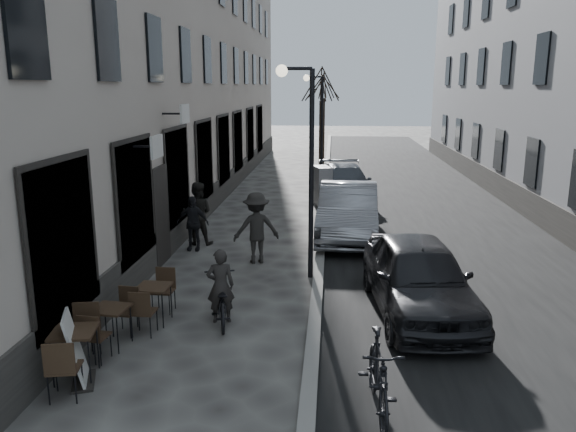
# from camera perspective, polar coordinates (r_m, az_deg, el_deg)

# --- Properties ---
(ground) EXTENTS (120.00, 120.00, 0.00)m
(ground) POSITION_cam_1_polar(r_m,az_deg,el_deg) (8.56, 0.57, -19.55)
(ground) COLOR #383533
(ground) RESTS_ON ground
(road) EXTENTS (7.30, 60.00, 0.00)m
(road) POSITION_cam_1_polar(r_m,az_deg,el_deg) (23.88, 12.54, 1.64)
(road) COLOR black
(road) RESTS_ON ground
(kerb) EXTENTS (0.25, 60.00, 0.12)m
(kerb) POSITION_cam_1_polar(r_m,az_deg,el_deg) (23.63, 3.75, 1.95)
(kerb) COLOR gray
(kerb) RESTS_ON ground
(building_left) EXTENTS (4.00, 35.00, 16.00)m
(building_left) POSITION_cam_1_polar(r_m,az_deg,el_deg) (24.79, -11.43, 20.69)
(building_left) COLOR #AB9D8F
(building_left) RESTS_ON ground
(streetlamp_near) EXTENTS (0.90, 0.28, 5.09)m
(streetlamp_near) POSITION_cam_1_polar(r_m,az_deg,el_deg) (13.28, 1.66, 6.80)
(streetlamp_near) COLOR black
(streetlamp_near) RESTS_ON ground
(streetlamp_far) EXTENTS (0.90, 0.28, 5.09)m
(streetlamp_far) POSITION_cam_1_polar(r_m,az_deg,el_deg) (25.24, 3.07, 9.77)
(streetlamp_far) COLOR black
(streetlamp_far) RESTS_ON ground
(tree_near) EXTENTS (2.40, 2.40, 5.70)m
(tree_near) POSITION_cam_1_polar(r_m,az_deg,el_deg) (28.19, 3.43, 13.16)
(tree_near) COLOR black
(tree_near) RESTS_ON ground
(tree_far) EXTENTS (2.40, 2.40, 5.70)m
(tree_far) POSITION_cam_1_polar(r_m,az_deg,el_deg) (34.19, 3.65, 13.14)
(tree_far) COLOR black
(tree_far) RESTS_ON ground
(bistro_set_a) EXTENTS (0.78, 1.70, 0.98)m
(bistro_set_a) POSITION_cam_1_polar(r_m,az_deg,el_deg) (9.85, -20.82, -12.52)
(bistro_set_a) COLOR black
(bistro_set_a) RESTS_ON ground
(bistro_set_b) EXTENTS (0.68, 1.53, 0.89)m
(bistro_set_b) POSITION_cam_1_polar(r_m,az_deg,el_deg) (10.75, -17.54, -10.31)
(bistro_set_b) COLOR black
(bistro_set_b) RESTS_ON ground
(bistro_set_c) EXTENTS (0.65, 1.54, 0.90)m
(bistro_set_c) POSITION_cam_1_polar(r_m,az_deg,el_deg) (11.56, -13.45, -8.32)
(bistro_set_c) COLOR black
(bistro_set_c) RESTS_ON ground
(sign_board) EXTENTS (0.61, 0.75, 1.17)m
(sign_board) POSITION_cam_1_polar(r_m,az_deg,el_deg) (9.70, -20.62, -13.08)
(sign_board) COLOR black
(sign_board) RESTS_ON ground
(utility_cabinet) EXTENTS (0.85, 1.14, 1.52)m
(utility_cabinet) POSITION_cam_1_polar(r_m,az_deg,el_deg) (22.29, 3.47, 3.11)
(utility_cabinet) COLOR slate
(utility_cabinet) RESTS_ON ground
(bicycle) EXTENTS (1.00, 1.85, 0.92)m
(bicycle) POSITION_cam_1_polar(r_m,az_deg,el_deg) (11.37, -6.83, -8.44)
(bicycle) COLOR black
(bicycle) RESTS_ON ground
(cyclist_rider) EXTENTS (0.62, 0.48, 1.51)m
(cyclist_rider) POSITION_cam_1_polar(r_m,az_deg,el_deg) (11.26, -6.87, -7.05)
(cyclist_rider) COLOR black
(cyclist_rider) RESTS_ON ground
(pedestrian_near) EXTENTS (0.92, 0.72, 1.87)m
(pedestrian_near) POSITION_cam_1_polar(r_m,az_deg,el_deg) (16.80, -9.19, 0.27)
(pedestrian_near) COLOR black
(pedestrian_near) RESTS_ON ground
(pedestrian_mid) EXTENTS (1.38, 1.04, 1.90)m
(pedestrian_mid) POSITION_cam_1_polar(r_m,az_deg,el_deg) (14.86, -3.24, -1.21)
(pedestrian_mid) COLOR black
(pedestrian_mid) RESTS_ON ground
(pedestrian_far) EXTENTS (0.93, 0.39, 1.58)m
(pedestrian_far) POSITION_cam_1_polar(r_m,az_deg,el_deg) (16.24, -9.67, -0.73)
(pedestrian_far) COLOR black
(pedestrian_far) RESTS_ON ground
(car_near) EXTENTS (2.27, 4.77, 1.58)m
(car_near) POSITION_cam_1_polar(r_m,az_deg,el_deg) (11.89, 13.12, -6.04)
(car_near) COLOR black
(car_near) RESTS_ON ground
(car_mid) EXTENTS (1.96, 5.09, 1.66)m
(car_mid) POSITION_cam_1_polar(r_m,az_deg,el_deg) (17.44, 6.10, 0.47)
(car_mid) COLOR gray
(car_mid) RESTS_ON ground
(car_far) EXTENTS (2.50, 5.22, 1.47)m
(car_far) POSITION_cam_1_polar(r_m,az_deg,el_deg) (22.99, 5.75, 3.30)
(car_far) COLOR #3D4148
(car_far) RESTS_ON ground
(moped) EXTENTS (0.64, 1.99, 1.18)m
(moped) POSITION_cam_1_polar(r_m,az_deg,el_deg) (8.38, 9.18, -15.79)
(moped) COLOR black
(moped) RESTS_ON ground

